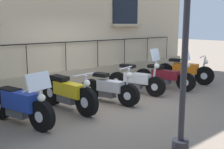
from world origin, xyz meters
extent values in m
plane|color=gray|center=(0.00, 0.00, 0.00)|extent=(60.00, 60.00, 0.00)
cube|color=tan|center=(-2.26, 0.00, 0.30)|extent=(0.20, 13.02, 0.61)
cube|color=tan|center=(-2.24, 2.86, 2.11)|extent=(0.24, 1.53, 0.10)
cube|color=black|center=(-2.22, 0.00, 1.56)|extent=(0.03, 10.94, 0.03)
cylinder|color=black|center=(-2.22, -1.37, 1.09)|extent=(0.02, 0.02, 0.96)
cylinder|color=black|center=(-2.22, 0.00, 1.09)|extent=(0.02, 0.02, 0.96)
cylinder|color=black|center=(-2.22, 1.37, 1.09)|extent=(0.02, 0.02, 0.96)
cylinder|color=black|center=(-2.22, 2.73, 1.09)|extent=(0.02, 0.02, 0.96)
cylinder|color=black|center=(-2.22, 4.10, 1.09)|extent=(0.02, 0.02, 0.96)
cylinder|color=black|center=(-2.22, 5.47, 1.09)|extent=(0.02, 0.02, 0.96)
cylinder|color=black|center=(0.70, -2.42, 0.32)|extent=(0.66, 0.31, 0.64)
cylinder|color=silver|center=(0.70, -2.42, 0.32)|extent=(0.26, 0.22, 0.23)
cylinder|color=black|center=(-0.63, -2.77, 0.32)|extent=(0.66, 0.31, 0.64)
cylinder|color=silver|center=(-0.63, -2.77, 0.32)|extent=(0.26, 0.22, 0.23)
cube|color=#1E389E|center=(0.08, -2.58, 0.55)|extent=(0.98, 0.54, 0.38)
cube|color=#4C4C51|center=(-0.02, -2.61, 0.29)|extent=(0.60, 0.39, 0.23)
cube|color=black|center=(-0.28, -2.68, 0.72)|extent=(0.57, 0.41, 0.10)
cylinder|color=silver|center=(0.65, -2.44, 0.60)|extent=(0.17, 0.10, 0.57)
cylinder|color=silver|center=(0.60, -2.45, 0.89)|extent=(0.21, 0.69, 0.04)
sphere|color=white|center=(0.71, -2.42, 0.71)|extent=(0.16, 0.16, 0.16)
cylinder|color=silver|center=(-0.24, -2.48, 0.18)|extent=(0.83, 0.29, 0.08)
cube|color=silver|center=(0.66, -2.43, 1.04)|extent=(0.26, 0.59, 0.36)
cylinder|color=black|center=(0.56, -1.20, 0.35)|extent=(0.71, 0.20, 0.70)
cylinder|color=silver|center=(0.56, -1.20, 0.35)|extent=(0.26, 0.17, 0.25)
cylinder|color=black|center=(-0.82, -1.34, 0.35)|extent=(0.71, 0.20, 0.70)
cylinder|color=silver|center=(-0.82, -1.34, 0.35)|extent=(0.26, 0.17, 0.25)
cube|color=gold|center=(-0.08, -1.27, 0.55)|extent=(0.99, 0.38, 0.33)
cube|color=#4C4C51|center=(-0.18, -1.28, 0.32)|extent=(0.60, 0.28, 0.25)
cube|color=black|center=(-0.47, -1.30, 0.79)|extent=(0.56, 0.31, 0.10)
cylinder|color=silver|center=(0.51, -1.21, 0.67)|extent=(0.16, 0.08, 0.65)
cylinder|color=silver|center=(0.46, -1.21, 0.99)|extent=(0.10, 0.62, 0.04)
sphere|color=white|center=(0.58, -1.20, 0.81)|extent=(0.16, 0.16, 0.16)
cylinder|color=silver|center=(-0.38, -1.14, 0.19)|extent=(0.88, 0.16, 0.08)
cylinder|color=black|center=(0.66, 0.10, 0.30)|extent=(0.62, 0.31, 0.60)
cylinder|color=silver|center=(0.66, 0.10, 0.30)|extent=(0.25, 0.22, 0.21)
cylinder|color=black|center=(-0.55, -0.24, 0.30)|extent=(0.62, 0.31, 0.60)
cylinder|color=silver|center=(-0.55, -0.24, 0.30)|extent=(0.25, 0.22, 0.21)
cube|color=#B2B2BC|center=(0.10, -0.05, 0.49)|extent=(0.79, 0.47, 0.29)
cube|color=#4C4C51|center=(0.00, -0.08, 0.27)|extent=(0.49, 0.33, 0.21)
cube|color=black|center=(-0.20, -0.14, 0.77)|extent=(0.47, 0.35, 0.10)
cylinder|color=silver|center=(0.61, 0.09, 0.66)|extent=(0.17, 0.10, 0.74)
cylinder|color=silver|center=(0.56, 0.07, 1.03)|extent=(0.20, 0.60, 0.04)
sphere|color=white|center=(0.68, 0.11, 0.85)|extent=(0.16, 0.16, 0.16)
cylinder|color=silver|center=(-0.17, 0.03, 0.17)|extent=(0.66, 0.26, 0.08)
cylinder|color=black|center=(0.47, 1.43, 0.30)|extent=(0.62, 0.27, 0.61)
cylinder|color=silver|center=(0.47, 1.43, 0.30)|extent=(0.24, 0.20, 0.21)
cylinder|color=black|center=(-0.89, 1.12, 0.30)|extent=(0.62, 0.27, 0.61)
cylinder|color=silver|center=(-0.89, 1.12, 0.30)|extent=(0.24, 0.20, 0.21)
cube|color=silver|center=(-0.16, 1.29, 0.50)|extent=(0.90, 0.44, 0.30)
cube|color=#4C4C51|center=(-0.26, 1.26, 0.27)|extent=(0.55, 0.31, 0.21)
cube|color=black|center=(-0.50, 1.21, 0.84)|extent=(0.52, 0.33, 0.10)
cylinder|color=silver|center=(0.42, 1.42, 0.71)|extent=(0.17, 0.09, 0.82)
cylinder|color=silver|center=(0.37, 1.41, 1.12)|extent=(0.16, 0.54, 0.04)
sphere|color=white|center=(0.49, 1.43, 0.94)|extent=(0.16, 0.16, 0.16)
cylinder|color=silver|center=(-0.45, 1.36, 0.17)|extent=(0.78, 0.25, 0.08)
cube|color=silver|center=(0.43, 1.42, 1.27)|extent=(0.22, 0.47, 0.36)
cylinder|color=black|center=(0.73, 2.65, 0.31)|extent=(0.63, 0.29, 0.61)
cylinder|color=silver|center=(0.73, 2.65, 0.31)|extent=(0.25, 0.21, 0.21)
cylinder|color=black|center=(-0.74, 2.24, 0.31)|extent=(0.63, 0.29, 0.61)
cylinder|color=silver|center=(-0.74, 2.24, 0.31)|extent=(0.25, 0.21, 0.21)
cube|color=maroon|center=(0.04, 2.46, 0.49)|extent=(0.95, 0.54, 0.29)
cube|color=#4C4C51|center=(-0.06, 2.43, 0.28)|extent=(0.59, 0.38, 0.21)
cube|color=black|center=(-0.31, 2.36, 0.73)|extent=(0.56, 0.40, 0.10)
cylinder|color=silver|center=(0.68, 2.64, 0.67)|extent=(0.17, 0.10, 0.73)
cylinder|color=silver|center=(0.63, 2.62, 1.03)|extent=(0.22, 0.66, 0.04)
sphere|color=white|center=(0.75, 2.66, 0.85)|extent=(0.16, 0.16, 0.16)
cylinder|color=silver|center=(-0.27, 2.55, 0.17)|extent=(0.80, 0.29, 0.08)
cube|color=silver|center=(0.69, 2.64, 1.18)|extent=(0.27, 0.57, 0.36)
cylinder|color=black|center=(0.61, 3.98, 0.34)|extent=(0.68, 0.30, 0.67)
cylinder|color=silver|center=(0.61, 3.98, 0.34)|extent=(0.27, 0.20, 0.23)
cylinder|color=black|center=(-0.83, 3.57, 0.34)|extent=(0.68, 0.30, 0.67)
cylinder|color=silver|center=(-0.83, 3.57, 0.34)|extent=(0.27, 0.20, 0.23)
cube|color=orange|center=(-0.06, 3.79, 0.55)|extent=(0.95, 0.55, 0.35)
cube|color=#4C4C51|center=(-0.16, 3.76, 0.30)|extent=(0.59, 0.39, 0.23)
cube|color=black|center=(-0.41, 3.69, 0.83)|extent=(0.56, 0.41, 0.10)
cylinder|color=silver|center=(0.56, 3.96, 0.68)|extent=(0.17, 0.10, 0.69)
cylinder|color=silver|center=(0.51, 3.95, 1.02)|extent=(0.23, 0.69, 0.04)
sphere|color=white|center=(0.63, 3.98, 0.84)|extent=(0.16, 0.16, 0.16)
cylinder|color=silver|center=(-0.37, 3.88, 0.18)|extent=(0.80, 0.30, 0.08)
cylinder|color=black|center=(3.14, -1.15, 0.12)|extent=(0.28, 0.28, 0.24)
cylinder|color=black|center=(3.14, -1.15, 2.48)|extent=(0.10, 0.10, 4.96)
camera|label=1|loc=(5.59, -4.86, 2.15)|focal=43.83mm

